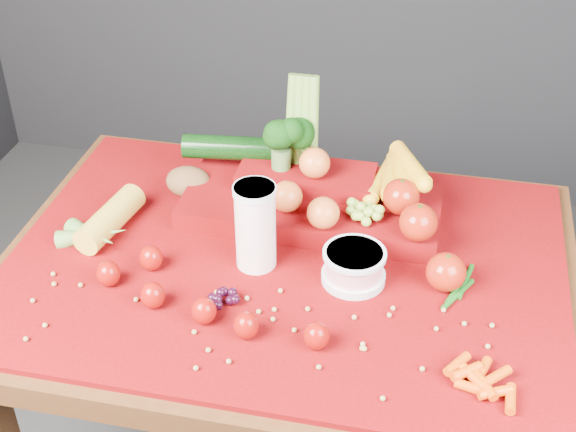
% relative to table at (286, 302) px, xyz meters
% --- Properties ---
extents(table, '(1.10, 0.80, 0.75)m').
position_rel_table_xyz_m(table, '(0.00, 0.00, 0.00)').
color(table, '#3A1B0D').
rests_on(table, ground).
extents(red_cloth, '(1.05, 0.75, 0.01)m').
position_rel_table_xyz_m(red_cloth, '(0.00, 0.00, 0.10)').
color(red_cloth, '#6E030A').
rests_on(red_cloth, table).
extents(milk_glass, '(0.08, 0.08, 0.17)m').
position_rel_table_xyz_m(milk_glass, '(-0.05, -0.02, 0.20)').
color(milk_glass, silver).
rests_on(milk_glass, red_cloth).
extents(yogurt_bowl, '(0.12, 0.12, 0.06)m').
position_rel_table_xyz_m(yogurt_bowl, '(0.13, -0.03, 0.14)').
color(yogurt_bowl, silver).
rests_on(yogurt_bowl, red_cloth).
extents(strawberry_scatter, '(0.44, 0.18, 0.05)m').
position_rel_table_xyz_m(strawberry_scatter, '(-0.13, -0.17, 0.13)').
color(strawberry_scatter, '#8E1300').
rests_on(strawberry_scatter, red_cloth).
extents(dark_grape_cluster, '(0.06, 0.05, 0.03)m').
position_rel_table_xyz_m(dark_grape_cluster, '(-0.08, -0.15, 0.12)').
color(dark_grape_cluster, black).
rests_on(dark_grape_cluster, red_cloth).
extents(soybean_scatter, '(0.84, 0.24, 0.01)m').
position_rel_table_xyz_m(soybean_scatter, '(0.00, -0.20, 0.11)').
color(soybean_scatter, '#A68B47').
rests_on(soybean_scatter, red_cloth).
extents(corn_ear, '(0.21, 0.25, 0.06)m').
position_rel_table_xyz_m(corn_ear, '(-0.37, -0.01, 0.13)').
color(corn_ear, gold).
rests_on(corn_ear, red_cloth).
extents(potato, '(0.10, 0.07, 0.07)m').
position_rel_table_xyz_m(potato, '(-0.25, 0.17, 0.14)').
color(potato, brown).
rests_on(potato, red_cloth).
extents(baby_carrot_pile, '(0.18, 0.17, 0.03)m').
position_rel_table_xyz_m(baby_carrot_pile, '(0.38, -0.25, 0.12)').
color(baby_carrot_pile, '#CF4407').
rests_on(baby_carrot_pile, red_cloth).
extents(green_bean_pile, '(0.14, 0.12, 0.01)m').
position_rel_table_xyz_m(green_bean_pile, '(0.32, -0.01, 0.11)').
color(green_bean_pile, '#135212').
rests_on(green_bean_pile, red_cloth).
extents(produce_mound, '(0.61, 0.35, 0.27)m').
position_rel_table_xyz_m(produce_mound, '(0.04, 0.16, 0.16)').
color(produce_mound, '#6E030A').
rests_on(produce_mound, red_cloth).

